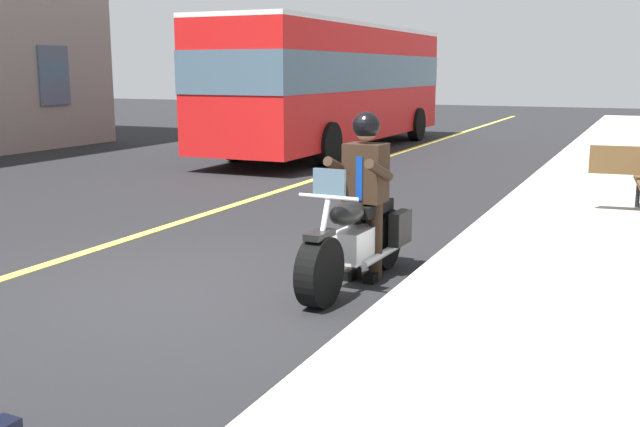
% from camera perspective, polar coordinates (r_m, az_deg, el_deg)
% --- Properties ---
extents(ground_plane, '(80.00, 80.00, 0.00)m').
position_cam_1_polar(ground_plane, '(7.49, -10.38, -5.95)').
color(ground_plane, black).
extents(lane_center_stripe, '(60.00, 0.16, 0.01)m').
position_cam_1_polar(lane_center_stripe, '(8.75, -21.27, -4.04)').
color(lane_center_stripe, '#E5DB4C').
rests_on(lane_center_stripe, ground_plane).
extents(motorcycle_main, '(2.22, 0.65, 1.26)m').
position_cam_1_polar(motorcycle_main, '(7.57, 2.87, -2.07)').
color(motorcycle_main, black).
rests_on(motorcycle_main, ground_plane).
extents(rider_main, '(0.64, 0.56, 1.74)m').
position_cam_1_polar(rider_main, '(7.63, 3.47, 2.49)').
color(rider_main, black).
rests_on(rider_main, ground_plane).
extents(bus_near, '(11.05, 2.70, 3.30)m').
position_cam_1_polar(bus_near, '(20.24, 1.17, 10.15)').
color(bus_near, red).
rests_on(bus_near, ground_plane).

